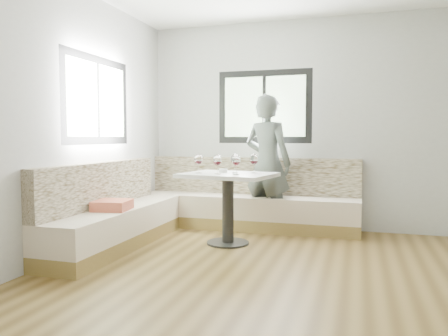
{
  "coord_description": "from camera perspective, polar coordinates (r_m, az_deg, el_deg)",
  "views": [
    {
      "loc": [
        0.34,
        -3.43,
        1.23
      ],
      "look_at": [
        -1.16,
        1.44,
        0.87
      ],
      "focal_mm": 35.0,
      "sensor_mm": 36.0,
      "label": 1
    }
  ],
  "objects": [
    {
      "name": "room",
      "position": [
        3.54,
        10.32,
        6.89
      ],
      "size": [
        5.01,
        5.01,
        2.81
      ],
      "color": "brown",
      "rests_on": "ground"
    },
    {
      "name": "banquette",
      "position": [
        5.49,
        -3.74,
        -5.41
      ],
      "size": [
        2.9,
        2.8,
        0.95
      ],
      "color": "olive",
      "rests_on": "ground"
    },
    {
      "name": "table",
      "position": [
        5.02,
        0.51,
        -3.02
      ],
      "size": [
        1.11,
        0.93,
        0.82
      ],
      "rotation": [
        0.0,
        0.0,
        -0.17
      ],
      "color": "black",
      "rests_on": "ground"
    },
    {
      "name": "person",
      "position": [
        5.72,
        5.71,
        0.62
      ],
      "size": [
        0.75,
        0.61,
        1.78
      ],
      "primitive_type": "imported",
      "rotation": [
        0.0,
        0.0,
        2.81
      ],
      "color": "#49504A",
      "rests_on": "ground"
    },
    {
      "name": "olive_ramekin",
      "position": [
        5.12,
        -0.11,
        -0.34
      ],
      "size": [
        0.1,
        0.1,
        0.04
      ],
      "color": "white",
      "rests_on": "table"
    },
    {
      "name": "wine_glass_a",
      "position": [
        4.99,
        -3.35,
        1.05
      ],
      "size": [
        0.1,
        0.1,
        0.22
      ],
      "color": "white",
      "rests_on": "table"
    },
    {
      "name": "wine_glass_b",
      "position": [
        4.85,
        -0.86,
        0.97
      ],
      "size": [
        0.1,
        0.1,
        0.22
      ],
      "color": "white",
      "rests_on": "table"
    },
    {
      "name": "wine_glass_c",
      "position": [
        4.78,
        1.61,
        0.93
      ],
      "size": [
        0.1,
        0.1,
        0.22
      ],
      "color": "white",
      "rests_on": "table"
    },
    {
      "name": "wine_glass_d",
      "position": [
        5.06,
        1.42,
        1.1
      ],
      "size": [
        0.1,
        0.1,
        0.22
      ],
      "color": "white",
      "rests_on": "table"
    },
    {
      "name": "wine_glass_e",
      "position": [
        4.99,
        3.95,
        1.05
      ],
      "size": [
        0.1,
        0.1,
        0.22
      ],
      "color": "white",
      "rests_on": "table"
    }
  ]
}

